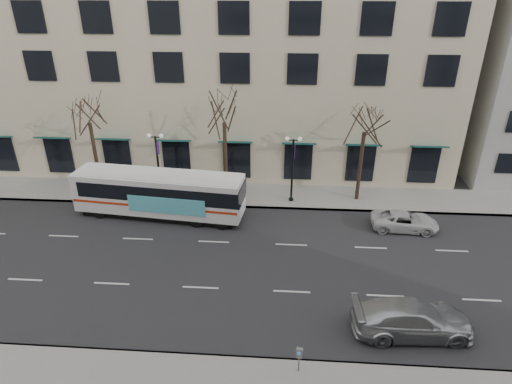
# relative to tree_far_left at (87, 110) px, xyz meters

# --- Properties ---
(ground) EXTENTS (160.00, 160.00, 0.00)m
(ground) POSITION_rel_tree_far_left_xyz_m (10.00, -8.80, -6.70)
(ground) COLOR black
(ground) RESTS_ON ground
(sidewalk_far) EXTENTS (80.00, 4.00, 0.15)m
(sidewalk_far) POSITION_rel_tree_far_left_xyz_m (15.00, 0.20, -6.62)
(sidewalk_far) COLOR gray
(sidewalk_far) RESTS_ON ground
(building_hotel) EXTENTS (40.00, 20.00, 24.00)m
(building_hotel) POSITION_rel_tree_far_left_xyz_m (8.00, 12.20, 5.30)
(building_hotel) COLOR beige
(building_hotel) RESTS_ON ground
(tree_far_left) EXTENTS (3.60, 3.60, 8.34)m
(tree_far_left) POSITION_rel_tree_far_left_xyz_m (0.00, 0.00, 0.00)
(tree_far_left) COLOR black
(tree_far_left) RESTS_ON ground
(tree_far_mid) EXTENTS (3.60, 3.60, 8.55)m
(tree_far_mid) POSITION_rel_tree_far_left_xyz_m (10.00, 0.00, 0.21)
(tree_far_mid) COLOR black
(tree_far_mid) RESTS_ON ground
(tree_far_right) EXTENTS (3.60, 3.60, 8.06)m
(tree_far_right) POSITION_rel_tree_far_left_xyz_m (20.00, 0.00, -0.28)
(tree_far_right) COLOR black
(tree_far_right) RESTS_ON ground
(lamp_post_left) EXTENTS (1.22, 0.45, 5.21)m
(lamp_post_left) POSITION_rel_tree_far_left_xyz_m (5.01, -0.60, -3.75)
(lamp_post_left) COLOR black
(lamp_post_left) RESTS_ON ground
(lamp_post_right) EXTENTS (1.22, 0.45, 5.21)m
(lamp_post_right) POSITION_rel_tree_far_left_xyz_m (15.01, -0.60, -3.75)
(lamp_post_right) COLOR black
(lamp_post_right) RESTS_ON ground
(city_bus) EXTENTS (12.13, 3.84, 3.23)m
(city_bus) POSITION_rel_tree_far_left_xyz_m (5.78, -3.27, -4.93)
(city_bus) COLOR white
(city_bus) RESTS_ON ground
(silver_car) EXTENTS (5.80, 2.65, 1.64)m
(silver_car) POSITION_rel_tree_far_left_xyz_m (20.63, -13.67, -5.88)
(silver_car) COLOR #B3B7BB
(silver_car) RESTS_ON ground
(white_pickup) EXTENTS (4.51, 2.25, 1.23)m
(white_pickup) POSITION_rel_tree_far_left_xyz_m (22.61, -4.00, -6.08)
(white_pickup) COLOR silver
(white_pickup) RESTS_ON ground
(pay_station) EXTENTS (0.30, 0.23, 1.26)m
(pay_station) POSITION_rel_tree_far_left_xyz_m (15.24, -16.44, -5.64)
(pay_station) COLOR slate
(pay_station) RESTS_ON sidewalk_near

